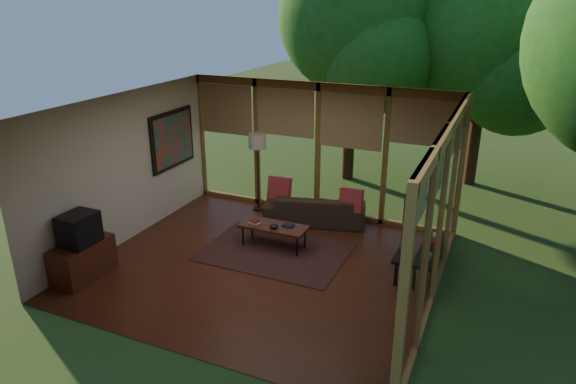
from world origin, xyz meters
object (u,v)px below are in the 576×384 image
at_px(media_cabinet, 83,260).
at_px(floor_lamp, 258,145).
at_px(side_console, 419,248).
at_px(coffee_table, 274,227).
at_px(sofa, 315,209).
at_px(television, 79,229).

distance_m(media_cabinet, floor_lamp, 4.04).
bearing_deg(side_console, coffee_table, -176.13).
bearing_deg(floor_lamp, sofa, -6.60).
bearing_deg(television, floor_lamp, 70.93).
relative_size(television, side_console, 0.39).
bearing_deg(floor_lamp, media_cabinet, -109.35).
bearing_deg(coffee_table, sofa, 78.09).
height_order(floor_lamp, side_console, floor_lamp).
height_order(television, coffee_table, television).
bearing_deg(side_console, television, -154.11).
xyz_separation_m(coffee_table, side_console, (2.53, 0.17, 0.02)).
distance_m(floor_lamp, side_console, 3.94).
bearing_deg(coffee_table, side_console, 3.87).
distance_m(sofa, coffee_table, 1.36).
height_order(television, side_console, television).
bearing_deg(television, sofa, 53.50).
bearing_deg(media_cabinet, coffee_table, 43.03).
height_order(sofa, side_console, sofa).
distance_m(television, side_console, 5.41).
xyz_separation_m(sofa, media_cabinet, (-2.62, -3.51, 0.01)).
distance_m(television, floor_lamp, 3.92).
relative_size(sofa, television, 3.62).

